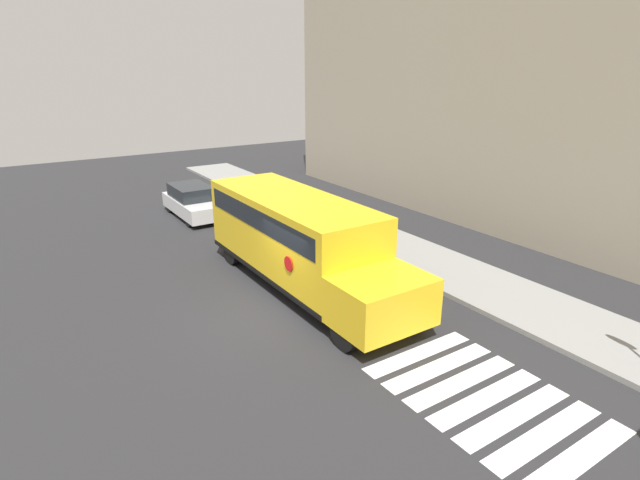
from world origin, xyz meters
TOP-DOWN VIEW (x-y plane):
  - ground_plane at (0.00, 0.00)m, footprint 60.00×60.00m
  - sidewalk_strip at (0.00, 6.50)m, footprint 44.00×3.00m
  - building_backdrop at (0.00, 13.00)m, footprint 32.00×4.00m
  - crosswalk_stripes at (6.02, 2.00)m, footprint 4.70×3.20m
  - school_bus at (-1.32, 1.68)m, footprint 9.13×2.57m
  - parked_car at (-10.77, 1.51)m, footprint 4.23×1.70m

SIDE VIEW (x-z plane):
  - ground_plane at x=0.00m, z-range 0.00..0.00m
  - crosswalk_stripes at x=6.02m, z-range 0.00..0.01m
  - sidewalk_strip at x=0.00m, z-range 0.00..0.15m
  - parked_car at x=-10.77m, z-range -0.01..1.46m
  - school_bus at x=-1.32m, z-range 0.21..3.09m
  - building_backdrop at x=0.00m, z-range 0.00..13.72m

